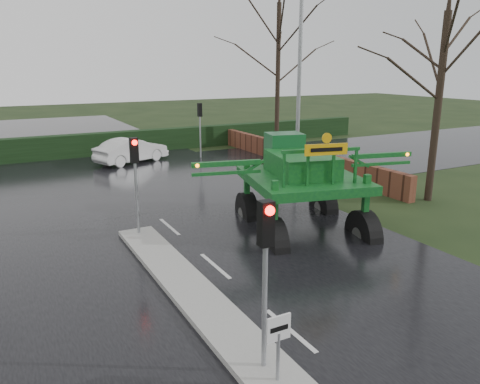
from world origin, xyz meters
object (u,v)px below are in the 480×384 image
street_light_right (295,62)px  traffic_signal_mid (135,165)px  traffic_signal_far (200,118)px  crop_sprayer (273,180)px  traffic_signal_near (266,250)px  white_sedan (132,163)px  keep_left_sign (278,338)px

street_light_right → traffic_signal_mid: bearing=-154.6°
traffic_signal_far → crop_sprayer: 15.66m
traffic_signal_near → street_light_right: size_ratio=0.35×
street_light_right → crop_sprayer: 9.86m
traffic_signal_far → white_sedan: bearing=-6.1°
keep_left_sign → traffic_signal_far: bearing=70.1°
keep_left_sign → traffic_signal_near: traffic_signal_near is taller
traffic_signal_mid → traffic_signal_far: (7.80, 12.52, 0.00)m
traffic_signal_near → street_light_right: street_light_right is taller
white_sedan → keep_left_sign: bearing=150.0°
crop_sprayer → white_sedan: 15.78m
traffic_signal_far → traffic_signal_mid: bearing=58.1°
street_light_right → white_sedan: size_ratio=2.17×
traffic_signal_mid → traffic_signal_far: size_ratio=1.00×
traffic_signal_mid → white_sedan: bearing=75.5°
traffic_signal_mid → street_light_right: bearing=25.4°
traffic_signal_mid → keep_left_sign: bearing=-90.0°
keep_left_sign → white_sedan: bearing=81.3°
keep_left_sign → traffic_signal_near: 1.61m
traffic_signal_near → white_sedan: size_ratio=0.76×
traffic_signal_mid → white_sedan: (3.37, 12.99, -2.59)m
street_light_right → keep_left_sign: bearing=-125.1°
keep_left_sign → traffic_signal_far: size_ratio=0.38×
white_sedan → traffic_signal_far: bearing=-117.4°
street_light_right → white_sedan: 12.06m
traffic_signal_near → crop_sprayer: (3.84, 5.87, -0.37)m
traffic_signal_mid → traffic_signal_near: bearing=-90.0°
traffic_signal_near → street_light_right: (9.49, 13.01, 3.40)m
traffic_signal_far → street_light_right: bearing=101.9°
street_light_right → traffic_signal_far: bearing=101.9°
white_sedan → traffic_signal_mid: bearing=144.2°
traffic_signal_near → crop_sprayer: size_ratio=0.43×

